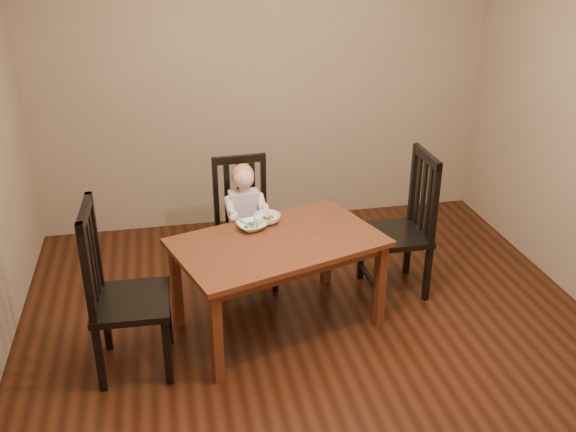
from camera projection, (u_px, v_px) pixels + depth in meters
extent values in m
cube|color=#3E1B0D|center=(317.00, 341.00, 4.30)|extent=(4.00, 4.00, 0.01)
cube|color=#967D5F|center=(264.00, 75.00, 5.50)|extent=(4.00, 0.01, 2.70)
cube|color=#967D5F|center=(484.00, 360.00, 1.95)|extent=(4.00, 0.01, 2.70)
cube|color=#4C2011|center=(278.00, 243.00, 4.19)|extent=(1.51, 1.17, 0.04)
cube|color=#4C2011|center=(278.00, 250.00, 4.21)|extent=(1.37, 1.03, 0.07)
cube|color=#4C2011|center=(216.00, 338.00, 3.80)|extent=(0.08, 0.08, 0.63)
cube|color=#4C2011|center=(380.00, 286.00, 4.33)|extent=(0.08, 0.08, 0.63)
cube|color=#4C2011|center=(176.00, 286.00, 4.33)|extent=(0.08, 0.08, 0.63)
cube|color=#4C2011|center=(326.00, 246.00, 4.87)|extent=(0.08, 0.08, 0.63)
cube|color=black|center=(245.00, 235.00, 4.81)|extent=(0.44, 0.43, 0.04)
cube|color=black|center=(264.00, 247.00, 5.10)|extent=(0.04, 0.04, 0.39)
cube|color=black|center=(219.00, 252.00, 5.01)|extent=(0.04, 0.04, 0.39)
cube|color=black|center=(275.00, 268.00, 4.80)|extent=(0.04, 0.04, 0.39)
cube|color=black|center=(226.00, 274.00, 4.71)|extent=(0.04, 0.04, 0.39)
cube|color=black|center=(263.00, 188.00, 4.88)|extent=(0.04, 0.04, 0.55)
cube|color=black|center=(216.00, 192.00, 4.80)|extent=(0.04, 0.04, 0.55)
cube|color=black|center=(239.00, 159.00, 4.74)|extent=(0.41, 0.06, 0.06)
cube|color=black|center=(252.00, 192.00, 4.88)|extent=(0.04, 0.02, 0.47)
cube|color=black|center=(240.00, 193.00, 4.85)|extent=(0.04, 0.02, 0.47)
cube|color=black|center=(227.00, 195.00, 4.83)|extent=(0.04, 0.02, 0.47)
cube|color=black|center=(131.00, 302.00, 3.87)|extent=(0.48, 0.50, 0.04)
cube|color=black|center=(106.00, 320.00, 4.13)|extent=(0.05, 0.05, 0.45)
cube|color=black|center=(100.00, 359.00, 3.76)|extent=(0.05, 0.05, 0.45)
cube|color=black|center=(168.00, 314.00, 4.19)|extent=(0.05, 0.05, 0.45)
cube|color=black|center=(167.00, 352.00, 3.82)|extent=(0.05, 0.05, 0.45)
cube|color=black|center=(95.00, 240.00, 3.89)|extent=(0.05, 0.05, 0.62)
cube|color=black|center=(87.00, 274.00, 3.52)|extent=(0.05, 0.05, 0.62)
cube|color=black|center=(84.00, 212.00, 3.58)|extent=(0.06, 0.46, 0.07)
cube|color=black|center=(94.00, 252.00, 3.81)|extent=(0.02, 0.05, 0.53)
cube|color=black|center=(92.00, 261.00, 3.71)|extent=(0.02, 0.05, 0.53)
cube|color=black|center=(89.00, 270.00, 3.62)|extent=(0.02, 0.05, 0.53)
cube|color=black|center=(395.00, 235.00, 4.72)|extent=(0.45, 0.47, 0.04)
cube|color=black|center=(427.00, 274.00, 4.67)|extent=(0.04, 0.04, 0.43)
cube|color=black|center=(408.00, 249.00, 5.03)|extent=(0.04, 0.04, 0.43)
cube|color=black|center=(377.00, 279.00, 4.61)|extent=(0.04, 0.04, 0.43)
cube|color=black|center=(361.00, 253.00, 4.97)|extent=(0.04, 0.04, 0.43)
cube|color=black|center=(435.00, 204.00, 4.44)|extent=(0.04, 0.04, 0.60)
cube|color=black|center=(413.00, 182.00, 4.80)|extent=(0.04, 0.04, 0.60)
cube|color=black|center=(427.00, 157.00, 4.50)|extent=(0.04, 0.44, 0.06)
cube|color=black|center=(429.00, 202.00, 4.54)|extent=(0.02, 0.05, 0.52)
cube|color=black|center=(423.00, 197.00, 4.63)|extent=(0.02, 0.05, 0.52)
cube|color=black|center=(418.00, 191.00, 4.72)|extent=(0.02, 0.05, 0.52)
imported|color=white|center=(252.00, 226.00, 4.32)|extent=(0.24, 0.24, 0.05)
imported|color=white|center=(267.00, 219.00, 4.42)|extent=(0.25, 0.25, 0.06)
cube|color=silver|center=(247.00, 225.00, 4.28)|extent=(0.10, 0.08, 0.05)
cube|color=silver|center=(247.00, 227.00, 4.29)|extent=(0.04, 0.04, 0.01)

